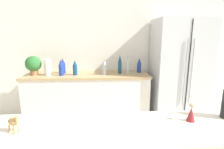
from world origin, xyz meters
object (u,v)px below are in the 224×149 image
at_px(paper_towel_roll, 48,67).
at_px(camel_figurine, 13,122).
at_px(back_bottle_3, 105,68).
at_px(back_bottle_6, 75,68).
at_px(back_bottle_5, 120,64).
at_px(refrigerator, 178,73).
at_px(back_bottle_1, 63,66).
at_px(potted_plant, 33,64).
at_px(back_bottle_4, 61,68).
at_px(back_bottle_2, 139,66).
at_px(back_bottle_0, 128,65).
at_px(wise_man_figurine_blue, 191,113).

bearing_deg(paper_towel_roll, camel_figurine, -78.67).
bearing_deg(back_bottle_3, back_bottle_6, 179.53).
relative_size(back_bottle_5, camel_figurine, 2.82).
bearing_deg(paper_towel_roll, back_bottle_6, -1.77).
distance_m(refrigerator, back_bottle_6, 1.77).
bearing_deg(back_bottle_5, back_bottle_3, -158.63).
distance_m(paper_towel_roll, back_bottle_6, 0.45).
bearing_deg(back_bottle_1, potted_plant, -164.84).
bearing_deg(back_bottle_4, back_bottle_2, 6.93).
xyz_separation_m(refrigerator, paper_towel_roll, (-2.22, -0.01, 0.12)).
distance_m(refrigerator, camel_figurine, 2.67).
xyz_separation_m(refrigerator, potted_plant, (-2.45, 0.01, 0.17)).
relative_size(potted_plant, back_bottle_2, 1.22).
xyz_separation_m(back_bottle_0, back_bottle_5, (-0.14, 0.03, 0.01)).
relative_size(back_bottle_6, camel_figurine, 2.24).
xyz_separation_m(back_bottle_4, back_bottle_6, (0.22, 0.02, -0.01)).
bearing_deg(potted_plant, back_bottle_6, -3.14).
bearing_deg(back_bottle_6, back_bottle_2, 7.36).
xyz_separation_m(back_bottle_2, camel_figurine, (-1.16, -2.05, 0.03)).
xyz_separation_m(paper_towel_roll, back_bottle_3, (0.94, -0.02, -0.01)).
distance_m(back_bottle_0, back_bottle_2, 0.22).
relative_size(refrigerator, back_bottle_3, 7.12).
relative_size(back_bottle_5, back_bottle_6, 1.26).
distance_m(camel_figurine, wise_man_figurine_blue, 1.10).
height_order(back_bottle_2, back_bottle_3, back_bottle_2).
relative_size(back_bottle_3, back_bottle_6, 1.00).
xyz_separation_m(paper_towel_roll, back_bottle_2, (1.55, 0.13, -0.01)).
distance_m(back_bottle_1, camel_figurine, 2.08).
bearing_deg(back_bottle_0, back_bottle_2, 18.67).
relative_size(paper_towel_roll, back_bottle_0, 0.88).
distance_m(back_bottle_1, back_bottle_5, 0.99).
height_order(back_bottle_6, camel_figurine, back_bottle_6).
height_order(back_bottle_6, wise_man_figurine_blue, back_bottle_6).
distance_m(back_bottle_4, back_bottle_6, 0.23).
distance_m(refrigerator, back_bottle_3, 1.28).
bearing_deg(back_bottle_2, potted_plant, -176.64).
xyz_separation_m(back_bottle_2, back_bottle_6, (-1.10, -0.14, -0.00)).
distance_m(back_bottle_4, back_bottle_5, 0.99).
relative_size(back_bottle_4, wise_man_figurine_blue, 2.09).
bearing_deg(paper_towel_roll, back_bottle_1, 34.15).
bearing_deg(back_bottle_1, back_bottle_3, -12.76).
relative_size(paper_towel_roll, back_bottle_4, 0.98).
xyz_separation_m(refrigerator, back_bottle_4, (-1.99, -0.04, 0.12)).
height_order(back_bottle_1, back_bottle_4, back_bottle_1).
bearing_deg(back_bottle_0, back_bottle_6, -175.42).
bearing_deg(back_bottle_2, camel_figurine, -119.45).
xyz_separation_m(back_bottle_3, back_bottle_6, (-0.49, 0.00, 0.00)).
bearing_deg(paper_towel_roll, wise_man_figurine_blue, -51.33).
relative_size(back_bottle_1, camel_figurine, 2.37).
bearing_deg(back_bottle_1, back_bottle_0, -4.49).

